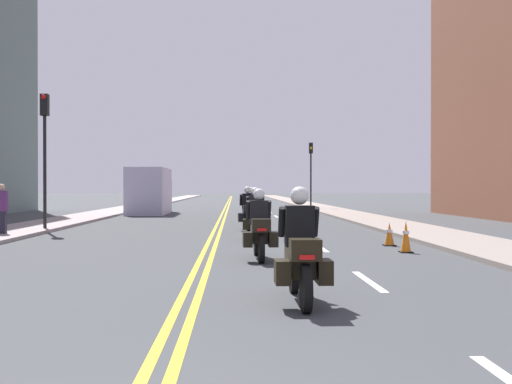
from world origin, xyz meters
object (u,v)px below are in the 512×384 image
(motorcycle_3, at_px, (248,213))
(pedestrian_0, at_px, (2,210))
(traffic_cone_1, at_px, (389,234))
(traffic_cone_2, at_px, (406,237))
(traffic_light_far, at_px, (311,164))
(motorcycle_1, at_px, (259,231))
(traffic_light_near, at_px, (45,137))
(motorcycle_0, at_px, (300,256))
(parked_truck, at_px, (150,193))
(motorcycle_4, at_px, (252,208))
(motorcycle_2, at_px, (255,219))

(motorcycle_3, relative_size, pedestrian_0, 1.21)
(traffic_cone_1, relative_size, traffic_cone_2, 0.81)
(traffic_cone_2, xyz_separation_m, pedestrian_0, (-11.90, 5.22, 0.50))
(traffic_light_far, xyz_separation_m, pedestrian_0, (-13.33, -25.82, -2.52))
(motorcycle_1, bearing_deg, traffic_light_near, 127.27)
(motorcycle_0, height_order, parked_truck, parked_truck)
(motorcycle_1, height_order, traffic_light_far, traffic_light_far)
(motorcycle_4, distance_m, traffic_cone_2, 13.86)
(motorcycle_3, xyz_separation_m, traffic_light_far, (5.22, 22.75, 2.75))
(motorcycle_1, relative_size, traffic_light_near, 0.43)
(traffic_cone_1, xyz_separation_m, traffic_cone_2, (-0.04, -1.81, 0.07))
(traffic_light_near, height_order, pedestrian_0, traffic_light_near)
(traffic_cone_1, height_order, parked_truck, parked_truck)
(motorcycle_1, distance_m, traffic_cone_2, 4.00)
(motorcycle_1, height_order, motorcycle_2, motorcycle_2)
(pedestrian_0, bearing_deg, motorcycle_1, -39.88)
(motorcycle_0, relative_size, traffic_cone_2, 2.72)
(traffic_light_near, bearing_deg, parked_truck, 83.35)
(motorcycle_0, distance_m, pedestrian_0, 14.67)
(motorcycle_2, height_order, traffic_cone_1, motorcycle_2)
(traffic_light_near, relative_size, traffic_light_far, 1.02)
(motorcycle_4, height_order, pedestrian_0, pedestrian_0)
(motorcycle_0, distance_m, motorcycle_4, 20.12)
(traffic_light_far, bearing_deg, motorcycle_2, -100.59)
(motorcycle_2, bearing_deg, pedestrian_0, 172.99)
(motorcycle_1, distance_m, pedestrian_0, 10.55)
(parked_truck, bearing_deg, traffic_light_near, -96.65)
(motorcycle_4, bearing_deg, parked_truck, 120.77)
(motorcycle_0, bearing_deg, traffic_cone_1, 67.76)
(motorcycle_0, bearing_deg, traffic_cone_2, 62.91)
(traffic_cone_2, bearing_deg, motorcycle_4, 104.55)
(motorcycle_2, distance_m, traffic_light_near, 9.08)
(traffic_cone_1, height_order, traffic_cone_2, traffic_cone_2)
(motorcycle_0, relative_size, parked_truck, 0.33)
(motorcycle_1, height_order, traffic_cone_2, motorcycle_1)
(traffic_cone_1, bearing_deg, traffic_light_near, 151.86)
(traffic_cone_1, xyz_separation_m, traffic_light_far, (1.39, 29.23, 3.10))
(pedestrian_0, bearing_deg, traffic_light_near, 76.64)
(motorcycle_3, bearing_deg, motorcycle_1, -93.03)
(motorcycle_3, xyz_separation_m, traffic_cone_2, (3.78, -8.29, -0.28))
(traffic_cone_1, relative_size, pedestrian_0, 0.37)
(motorcycle_2, xyz_separation_m, pedestrian_0, (-8.26, 1.29, 0.25))
(motorcycle_0, height_order, motorcycle_4, motorcycle_4)
(motorcycle_3, relative_size, parked_truck, 0.32)
(motorcycle_0, height_order, traffic_light_far, traffic_light_far)
(motorcycle_2, relative_size, motorcycle_4, 0.92)
(parked_truck, bearing_deg, pedestrian_0, -97.54)
(motorcycle_1, bearing_deg, traffic_cone_2, 19.16)
(motorcycle_0, relative_size, motorcycle_1, 1.00)
(motorcycle_1, relative_size, motorcycle_4, 0.95)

